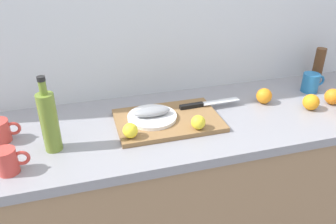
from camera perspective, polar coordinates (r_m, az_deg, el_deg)
The scene contains 15 objects.
back_wall at distance 1.63m, azimuth 0.70°, elevation 15.16°, with size 3.20×0.05×2.50m, color silver.
kitchen_counter at distance 1.74m, azimuth 3.70°, elevation -14.13°, with size 2.00×0.60×0.90m.
cutting_board at distance 1.44m, azimuth -0.00°, elevation -1.40°, with size 0.44×0.29×0.02m, color olive.
white_plate at distance 1.43m, azimuth -2.71°, elevation -0.83°, with size 0.21×0.21×0.01m, color white.
fish_fillet at distance 1.42m, azimuth -2.73°, elevation 0.07°, with size 0.16×0.07×0.04m, color gray.
chef_knife at distance 1.54m, azimuth 5.85°, elevation 1.34°, with size 0.29×0.04×0.02m.
lemon_0 at distance 1.30m, azimuth -6.41°, elevation -3.16°, with size 0.06×0.06×0.06m, color yellow.
lemon_1 at distance 1.35m, azimuth 5.16°, elevation -1.74°, with size 0.06×0.06×0.06m, color yellow.
olive_oil_bottle at distance 1.28m, azimuth -19.51°, elevation -1.47°, with size 0.06×0.06×0.29m.
coffee_mug_0 at distance 1.25m, azimuth -25.50°, elevation -7.53°, with size 0.11×0.07×0.09m.
coffee_mug_1 at distance 1.85m, azimuth 23.08°, elevation 4.63°, with size 0.12×0.08×0.10m.
orange_0 at distance 1.66m, azimuth 23.09°, elevation 1.56°, with size 0.07×0.07×0.07m, color orange.
orange_1 at distance 1.76m, azimuth 26.17°, elevation 2.36°, with size 0.08×0.08×0.08m, color orange.
orange_3 at distance 1.65m, azimuth 15.99°, elevation 2.65°, with size 0.07×0.07×0.07m, color orange.
pepper_mill at distance 1.98m, azimuth 24.15°, elevation 7.25°, with size 0.05×0.05×0.19m, color brown.
Camera 1 is at (-0.46, -1.20, 1.62)m, focal length 35.93 mm.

